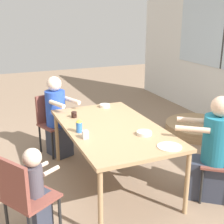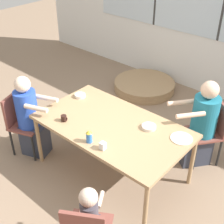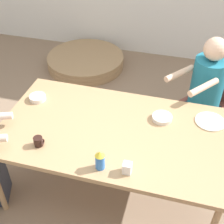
# 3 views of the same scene
# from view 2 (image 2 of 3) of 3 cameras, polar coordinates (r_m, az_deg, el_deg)

# --- Properties ---
(ground_plane) EXTENTS (16.00, 16.00, 0.00)m
(ground_plane) POSITION_cam_2_polar(r_m,az_deg,el_deg) (4.20, 0.00, -10.76)
(ground_plane) COLOR #8C725B
(wall_back_with_windows) EXTENTS (8.40, 0.08, 2.80)m
(wall_back_with_windows) POSITION_cam_2_polar(r_m,az_deg,el_deg) (5.62, 19.57, 15.99)
(wall_back_with_windows) COLOR silver
(wall_back_with_windows) RESTS_ON ground_plane
(dining_table) EXTENTS (1.83, 1.06, 0.76)m
(dining_table) POSITION_cam_2_polar(r_m,az_deg,el_deg) (3.75, 0.00, -2.97)
(dining_table) COLOR tan
(dining_table) RESTS_ON ground_plane
(chair_for_woman_green_shirt) EXTENTS (0.52, 0.52, 0.88)m
(chair_for_woman_green_shirt) POSITION_cam_2_polar(r_m,az_deg,el_deg) (4.41, -16.41, -1.18)
(chair_for_woman_green_shirt) COLOR brown
(chair_for_woman_green_shirt) RESTS_ON ground_plane
(chair_for_man_blue_shirt) EXTENTS (0.56, 0.56, 0.88)m
(chair_for_man_blue_shirt) POSITION_cam_2_polar(r_m,az_deg,el_deg) (4.27, 17.78, -2.69)
(chair_for_man_blue_shirt) COLOR brown
(chair_for_man_blue_shirt) RESTS_ON ground_plane
(person_woman_green_shirt) EXTENTS (0.59, 0.45, 1.18)m
(person_woman_green_shirt) POSITION_cam_2_polar(r_m,az_deg,el_deg) (4.31, -14.69, -1.42)
(person_woman_green_shirt) COLOR #333847
(person_woman_green_shirt) RESTS_ON ground_plane
(person_man_blue_shirt) EXTENTS (0.61, 0.66, 1.21)m
(person_man_blue_shirt) POSITION_cam_2_polar(r_m,az_deg,el_deg) (4.18, 15.83, -2.74)
(person_man_blue_shirt) COLOR #333847
(person_man_blue_shirt) RESTS_ON ground_plane
(person_toddler) EXTENTS (0.30, 0.34, 0.91)m
(person_toddler) POSITION_cam_2_polar(r_m,az_deg,el_deg) (3.09, -3.96, -19.59)
(person_toddler) COLOR #333847
(person_toddler) RESTS_ON ground_plane
(coffee_mug) EXTENTS (0.08, 0.07, 0.08)m
(coffee_mug) POSITION_cam_2_polar(r_m,az_deg,el_deg) (3.80, -8.78, -1.14)
(coffee_mug) COLOR black
(coffee_mug) RESTS_ON dining_table
(sippy_cup) EXTENTS (0.07, 0.07, 0.16)m
(sippy_cup) POSITION_cam_2_polar(r_m,az_deg,el_deg) (3.42, -4.20, -4.41)
(sippy_cup) COLOR blue
(sippy_cup) RESTS_ON dining_table
(milk_carton_small) EXTENTS (0.06, 0.06, 0.09)m
(milk_carton_small) POSITION_cam_2_polar(r_m,az_deg,el_deg) (3.34, -1.69, -6.19)
(milk_carton_small) COLOR silver
(milk_carton_small) RESTS_ON dining_table
(bowl_white_shallow) EXTENTS (0.15, 0.15, 0.04)m
(bowl_white_shallow) POSITION_cam_2_polar(r_m,az_deg,el_deg) (4.28, -5.85, 3.02)
(bowl_white_shallow) COLOR silver
(bowl_white_shallow) RESTS_ON dining_table
(bowl_cereal) EXTENTS (0.17, 0.17, 0.04)m
(bowl_cereal) POSITION_cam_2_polar(r_m,az_deg,el_deg) (3.67, 6.77, -2.72)
(bowl_cereal) COLOR silver
(bowl_cereal) RESTS_ON dining_table
(plate_tortillas) EXTENTS (0.25, 0.25, 0.01)m
(plate_tortillas) POSITION_cam_2_polar(r_m,az_deg,el_deg) (3.58, 12.59, -4.73)
(plate_tortillas) COLOR beige
(plate_tortillas) RESTS_ON dining_table
(folded_table_stack) EXTENTS (1.14, 1.14, 0.18)m
(folded_table_stack) POSITION_cam_2_polar(r_m,az_deg,el_deg) (5.97, 5.92, 4.78)
(folded_table_stack) COLOR tan
(folded_table_stack) RESTS_ON ground_plane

